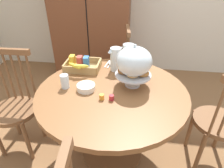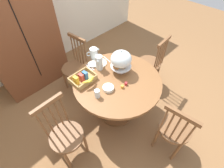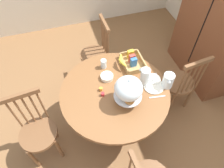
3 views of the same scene
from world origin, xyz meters
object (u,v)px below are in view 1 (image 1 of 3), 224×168
at_px(china_plate_large, 124,66).
at_px(cereal_basket, 81,65).
at_px(windsor_chair_by_cabinet, 219,124).
at_px(orange_juice_pitcher, 116,60).
at_px(china_plate_small, 116,63).
at_px(drinking_glass, 65,81).
at_px(windsor_chair_facing_door, 115,70).
at_px(pastry_stand_with_dome, 134,63).
at_px(wooden_armoire, 91,13).
at_px(cereal_bowl, 86,87).
at_px(milk_pitcher, 128,53).
at_px(dining_table, 112,112).
at_px(windsor_chair_far_side, 16,109).

bearing_deg(china_plate_large, cereal_basket, -163.21).
bearing_deg(windsor_chair_by_cabinet, cereal_basket, 167.84).
bearing_deg(orange_juice_pitcher, china_plate_small, 95.19).
xyz_separation_m(china_plate_small, drinking_glass, (-0.35, -0.47, 0.04)).
relative_size(windsor_chair_facing_door, cereal_basket, 3.09).
height_order(windsor_chair_by_cabinet, cereal_basket, windsor_chair_by_cabinet).
bearing_deg(pastry_stand_with_dome, windsor_chair_by_cabinet, -3.37).
relative_size(wooden_armoire, china_plate_large, 8.91).
distance_m(wooden_armoire, windsor_chair_facing_door, 0.99).
bearing_deg(cereal_bowl, china_plate_small, 69.96).
distance_m(milk_pitcher, cereal_basket, 0.48).
xyz_separation_m(dining_table, pastry_stand_with_dome, (0.15, 0.08, 0.42)).
relative_size(milk_pitcher, cereal_bowl, 1.32).
height_order(pastry_stand_with_dome, china_plate_small, pastry_stand_with_dome).
bearing_deg(wooden_armoire, cereal_bowl, -79.05).
xyz_separation_m(windsor_chair_far_side, milk_pitcher, (0.97, 0.55, 0.36)).
distance_m(dining_table, drinking_glass, 0.46).
bearing_deg(drinking_glass, cereal_bowl, -3.89).
bearing_deg(china_plate_small, dining_table, -87.38).
relative_size(windsor_chair_far_side, orange_juice_pitcher, 4.59).
bearing_deg(china_plate_large, windsor_chair_far_side, -156.53).
distance_m(windsor_chair_by_cabinet, milk_pitcher, 1.01).
bearing_deg(cereal_basket, windsor_chair_facing_door, 66.73).
xyz_separation_m(china_plate_small, cereal_bowl, (-0.18, -0.48, 0.01)).
bearing_deg(milk_pitcher, china_plate_large, -101.48).
height_order(cereal_basket, drinking_glass, cereal_basket).
distance_m(cereal_bowl, drinking_glass, 0.17).
distance_m(pastry_stand_with_dome, cereal_basket, 0.54).
distance_m(wooden_armoire, china_plate_large, 1.33).
xyz_separation_m(pastry_stand_with_dome, milk_pitcher, (-0.06, 0.47, -0.12)).
height_order(windsor_chair_by_cabinet, windsor_chair_facing_door, same).
bearing_deg(wooden_armoire, pastry_stand_with_dome, -66.25).
xyz_separation_m(pastry_stand_with_dome, china_plate_small, (-0.17, 0.37, -0.18)).
height_order(milk_pitcher, cereal_basket, milk_pitcher).
xyz_separation_m(wooden_armoire, milk_pitcher, (0.60, -1.04, -0.17)).
distance_m(dining_table, milk_pitcher, 0.64).
bearing_deg(cereal_bowl, windsor_chair_far_side, 177.01).
xyz_separation_m(windsor_chair_facing_door, cereal_bowl, (-0.12, -0.91, 0.31)).
xyz_separation_m(windsor_chair_facing_door, china_plate_large, (0.14, -0.46, 0.29)).
bearing_deg(cereal_bowl, dining_table, 8.33).
bearing_deg(windsor_chair_by_cabinet, dining_table, -177.30).
bearing_deg(windsor_chair_by_cabinet, china_plate_small, 155.46).
relative_size(windsor_chair_facing_door, milk_pitcher, 5.28).
distance_m(wooden_armoire, milk_pitcher, 1.21).
bearing_deg(wooden_armoire, china_plate_small, -66.76).
xyz_separation_m(dining_table, cereal_bowl, (-0.20, -0.03, 0.24)).
bearing_deg(windsor_chair_by_cabinet, milk_pitcher, 147.06).
distance_m(china_plate_large, drinking_glass, 0.61).
relative_size(dining_table, pastry_stand_with_dome, 3.38).
height_order(cereal_bowl, drinking_glass, drinking_glass).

